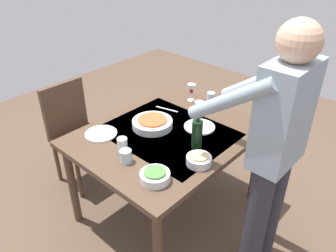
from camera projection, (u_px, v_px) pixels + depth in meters
ground_plane at (168, 207)px, 2.81m from camera, size 6.00×6.00×0.00m
dining_table at (168, 141)px, 2.46m from camera, size 1.31×1.04×0.76m
chair_near at (74, 128)px, 2.91m from camera, size 0.40×0.40×0.91m
person_server at (274, 148)px, 1.89m from camera, size 0.42×0.61×1.69m
wine_bottle at (197, 133)px, 2.20m from camera, size 0.07×0.07×0.30m
wine_glass_left at (191, 89)px, 2.80m from camera, size 0.07×0.07×0.15m
water_cup_near_left at (126, 156)px, 2.10m from camera, size 0.08×0.08×0.09m
water_cup_near_right at (199, 107)px, 2.64m from camera, size 0.07×0.07×0.10m
water_cup_far_left at (211, 98)px, 2.78m from camera, size 0.07×0.07×0.10m
water_cup_far_right at (123, 145)px, 2.18m from camera, size 0.07×0.07×0.11m
serving_bowl_pasta at (152, 123)px, 2.47m from camera, size 0.30×0.30×0.07m
side_bowl_salad at (155, 176)px, 1.94m from camera, size 0.18×0.18×0.07m
side_bowl_bread at (199, 160)px, 2.08m from camera, size 0.16×0.16×0.07m
dinner_plate_near at (101, 134)px, 2.39m from camera, size 0.23×0.23×0.01m
dinner_plate_far at (199, 127)px, 2.47m from camera, size 0.23×0.23×0.01m
table_knife at (167, 109)px, 2.72m from camera, size 0.06×0.20×0.00m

